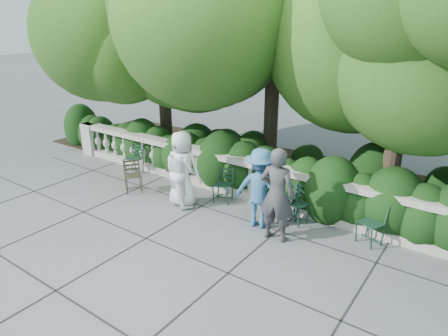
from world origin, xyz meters
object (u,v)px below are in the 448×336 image
Objects in this scene: chair_a at (132,175)px; chair_b at (221,204)px; chair_e at (363,245)px; chair_weathered at (135,194)px; person_businessman at (183,169)px; person_woman_grey at (277,195)px; chair_c at (279,221)px; person_casual_man at (181,171)px; chair_d at (292,225)px; person_older_blue at (260,188)px.

chair_a is 1.00× the size of chair_b.
chair_e is 1.00× the size of chair_weathered.
person_businessman is 2.51m from person_woman_grey.
person_woman_grey is at bearing -43.47° from chair_c.
chair_e is at bearing -161.25° from person_woman_grey.
person_casual_man is (1.33, 0.26, 0.83)m from chair_weathered.
person_businessman reaches higher than chair_d.
chair_b and chair_c have the same top height.
chair_c is 1.00× the size of chair_d.
person_woman_grey is (-1.53, -0.75, 0.95)m from chair_e.
person_businessman reaches higher than person_older_blue.
person_casual_man is (-2.56, -0.59, 0.83)m from chair_d.
person_woman_grey reaches higher than chair_b.
chair_c is at bearing -163.04° from chair_d.
chair_a is at bearing -25.76° from person_businessman.
chair_a is 6.45m from chair_e.
person_older_blue is at bearing -15.12° from chair_a.
chair_b and chair_e have the same top height.
chair_d is 2.74m from person_businessman.
person_casual_man is (-2.53, 0.11, -0.13)m from person_woman_grey.
chair_d is 1.00× the size of chair_e.
person_businessman is at bearing -148.66° from chair_e.
person_older_blue is (-2.06, -0.48, 0.85)m from chair_e.
chair_c is (1.53, 0.05, 0.00)m from chair_b.
person_woman_grey is 2.54m from person_casual_man.
chair_b is at bearing -126.96° from person_casual_man.
chair_weathered is 0.47× the size of person_businessman.
person_woman_grey is (3.86, 0.15, 0.95)m from chair_weathered.
chair_d is at bearing 179.98° from person_businessman.
person_businessman is at bearing -155.34° from chair_d.
chair_b is at bearing -165.71° from chair_d.
person_casual_man reaches higher than chair_b.
person_businessman is 0.07m from person_casual_man.
person_woman_grey reaches higher than person_older_blue.
chair_c is 1.00× the size of chair_weathered.
chair_e is 0.51× the size of person_casual_man.
person_woman_grey is 1.15× the size of person_casual_man.
person_older_blue is at bearing -144.18° from chair_e.
chair_e is 0.47× the size of person_businessman.
person_businessman reaches higher than chair_c.
chair_e is (1.50, 0.05, 0.00)m from chair_d.
person_businessman is at bearing -43.16° from chair_weathered.
chair_c is 1.00× the size of chair_e.
chair_weathered is (-3.89, -0.85, 0.00)m from chair_d.
chair_c is 1.20m from person_woman_grey.
person_businessman is (1.36, 0.28, 0.89)m from chair_weathered.
chair_weathered is at bearing -0.82° from person_businessman.
chair_a is 2.63m from person_businessman.
chair_a is at bearing -167.90° from chair_d.
person_older_blue reaches higher than person_casual_man.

